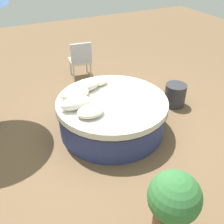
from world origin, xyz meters
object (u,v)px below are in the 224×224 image
patio_chair (81,58)px  side_table (175,95)px  throw_pillow_1 (85,86)px  throw_pillow_4 (90,112)px  throw_pillow_3 (76,103)px  throw_pillow_2 (75,94)px  planter (173,203)px  throw_pillow_0 (98,81)px  round_bed (112,115)px

patio_chair → side_table: (1.39, -2.12, -0.31)m
patio_chair → side_table: bearing=-49.9°
throw_pillow_1 → throw_pillow_4: size_ratio=1.22×
side_table → throw_pillow_3: bearing=-175.7°
side_table → throw_pillow_2: bearing=175.9°
planter → side_table: (1.91, 2.42, -0.31)m
throw_pillow_4 → planter: bearing=-82.7°
throw_pillow_0 → patio_chair: size_ratio=0.41×
throw_pillow_3 → planter: size_ratio=0.57×
round_bed → planter: (-0.28, -2.22, 0.22)m
round_bed → throw_pillow_1: throw_pillow_1 is taller
throw_pillow_1 → planter: (0.03, -2.78, -0.20)m
throw_pillow_2 → side_table: bearing=-4.1°
round_bed → side_table: round_bed is taller
throw_pillow_0 → throw_pillow_2: throw_pillow_2 is taller
throw_pillow_2 → patio_chair: 2.14m
throw_pillow_0 → patio_chair: patio_chair is taller
round_bed → planter: planter is taller
throw_pillow_3 → side_table: throw_pillow_3 is taller
throw_pillow_1 → patio_chair: patio_chair is taller
throw_pillow_2 → throw_pillow_4: throw_pillow_2 is taller
throw_pillow_1 → throw_pillow_2: size_ratio=1.04×
throw_pillow_3 → throw_pillow_4: 0.33m
planter → patio_chair: bearing=83.5°
throw_pillow_4 → throw_pillow_2: bearing=94.4°
throw_pillow_1 → throw_pillow_0: bearing=18.3°
throw_pillow_0 → planter: size_ratio=0.42×
throw_pillow_0 → throw_pillow_1: size_ratio=0.72×
throw_pillow_3 → planter: 2.29m
side_table → throw_pillow_4: bearing=-167.6°
round_bed → throw_pillow_3: throw_pillow_3 is taller
throw_pillow_4 → throw_pillow_1: bearing=75.0°
throw_pillow_0 → throw_pillow_1: 0.33m
round_bed → patio_chair: 2.34m
throw_pillow_0 → round_bed: bearing=-90.5°
throw_pillow_1 → side_table: (1.93, -0.36, -0.51)m
throw_pillow_3 → patio_chair: 2.48m
throw_pillow_3 → throw_pillow_4: throw_pillow_3 is taller
throw_pillow_2 → throw_pillow_3: bearing=-106.2°
throw_pillow_4 → patio_chair: (0.77, 2.60, -0.17)m
round_bed → throw_pillow_1: size_ratio=3.67×
throw_pillow_0 → side_table: bearing=-15.9°
round_bed → throw_pillow_3: (-0.68, 0.02, 0.43)m
throw_pillow_3 → planter: planter is taller
patio_chair → throw_pillow_0: bearing=-91.0°
throw_pillow_0 → throw_pillow_3: bearing=-137.0°
throw_pillow_0 → throw_pillow_2: (-0.58, -0.30, 0.02)m
round_bed → throw_pillow_3: size_ratio=3.73×
throw_pillow_3 → throw_pillow_4: size_ratio=1.20×
round_bed → patio_chair: size_ratio=2.09×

